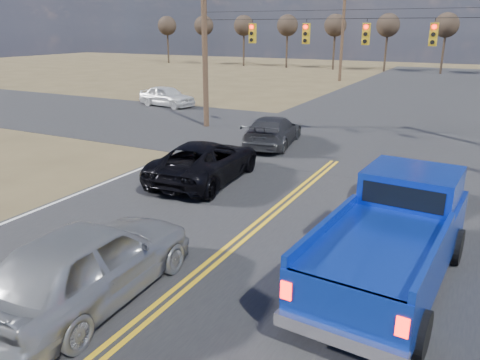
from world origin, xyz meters
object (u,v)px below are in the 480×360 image
at_px(white_car_queue, 396,181).
at_px(cross_car_west, 167,96).
at_px(pickup_truck, 393,237).
at_px(black_suv, 206,161).
at_px(dgrey_car_queue, 273,131).
at_px(silver_suv, 89,262).

xyz_separation_m(white_car_queue, cross_car_west, (-18.62, 12.54, 0.12)).
height_order(pickup_truck, white_car_queue, pickup_truck).
distance_m(black_suv, white_car_queue, 6.91).
relative_size(black_suv, dgrey_car_queue, 1.10).
xyz_separation_m(pickup_truck, black_suv, (-7.70, 4.57, -0.37)).
bearing_deg(white_car_queue, dgrey_car_queue, -39.00).
bearing_deg(black_suv, pickup_truck, 145.14).
distance_m(silver_suv, black_suv, 8.51).
xyz_separation_m(dgrey_car_queue, cross_car_west, (-11.85, 7.50, 0.03)).
relative_size(pickup_truck, black_suv, 1.16).
xyz_separation_m(silver_suv, white_car_queue, (4.60, 9.50, -0.27)).
distance_m(silver_suv, cross_car_west, 26.12).
bearing_deg(silver_suv, white_car_queue, -118.23).
bearing_deg(black_suv, cross_car_west, -53.59).
distance_m(pickup_truck, cross_car_west, 26.83).
bearing_deg(silver_suv, pickup_truck, -148.83).
bearing_deg(silver_suv, cross_car_west, -59.93).
bearing_deg(black_suv, silver_suv, 100.73).
relative_size(pickup_truck, dgrey_car_queue, 1.28).
relative_size(dgrey_car_queue, cross_car_west, 1.13).
relative_size(black_suv, white_car_queue, 1.43).
height_order(black_suv, white_car_queue, black_suv).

